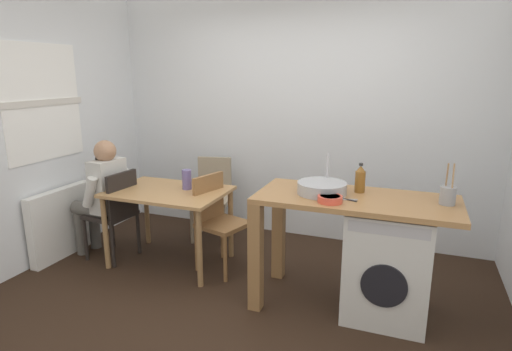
% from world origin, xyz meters
% --- Properties ---
extents(ground_plane, '(5.46, 5.46, 0.00)m').
position_xyz_m(ground_plane, '(0.00, 0.00, 0.00)').
color(ground_plane, black).
extents(wall_back, '(4.60, 0.10, 2.70)m').
position_xyz_m(wall_back, '(0.00, 1.75, 1.35)').
color(wall_back, silver).
rests_on(wall_back, ground_plane).
extents(wall_window_side, '(0.12, 3.80, 2.70)m').
position_xyz_m(wall_window_side, '(-2.15, 0.00, 1.35)').
color(wall_window_side, silver).
rests_on(wall_window_side, ground_plane).
extents(radiator, '(0.10, 0.80, 0.70)m').
position_xyz_m(radiator, '(-2.02, 0.30, 0.35)').
color(radiator, white).
rests_on(radiator, ground_plane).
extents(dining_table, '(1.10, 0.76, 0.74)m').
position_xyz_m(dining_table, '(-0.91, 0.54, 0.64)').
color(dining_table, tan).
rests_on(dining_table, ground_plane).
extents(chair_person_seat, '(0.44, 0.44, 0.90)m').
position_xyz_m(chair_person_seat, '(-1.45, 0.43, 0.51)').
color(chair_person_seat, black).
rests_on(chair_person_seat, ground_plane).
extents(chair_opposite, '(0.50, 0.50, 0.90)m').
position_xyz_m(chair_opposite, '(-0.43, 0.61, 0.51)').
color(chair_opposite, olive).
rests_on(chair_opposite, ground_plane).
extents(chair_spare_by_wall, '(0.48, 0.48, 0.90)m').
position_xyz_m(chair_spare_by_wall, '(-0.82, 1.31, 0.51)').
color(chair_spare_by_wall, gray).
rests_on(chair_spare_by_wall, ground_plane).
extents(seated_person, '(0.52, 0.53, 1.20)m').
position_xyz_m(seated_person, '(-1.61, 0.45, 0.67)').
color(seated_person, '#595651').
rests_on(seated_person, ground_plane).
extents(kitchen_counter, '(1.50, 0.68, 0.92)m').
position_xyz_m(kitchen_counter, '(0.66, 0.34, 0.76)').
color(kitchen_counter, '#9E7042').
rests_on(kitchen_counter, ground_plane).
extents(washing_machine, '(0.60, 0.61, 0.86)m').
position_xyz_m(washing_machine, '(1.14, 0.34, 0.43)').
color(washing_machine, silver).
rests_on(washing_machine, ground_plane).
extents(sink_basin, '(0.38, 0.38, 0.09)m').
position_xyz_m(sink_basin, '(0.61, 0.34, 0.97)').
color(sink_basin, '#9EA0A5').
rests_on(sink_basin, kitchen_counter).
extents(tap, '(0.02, 0.02, 0.28)m').
position_xyz_m(tap, '(0.61, 0.52, 1.06)').
color(tap, '#B2B2B7').
rests_on(tap, kitchen_counter).
extents(bottle_tall_green, '(0.08, 0.08, 0.23)m').
position_xyz_m(bottle_tall_green, '(0.88, 0.49, 1.02)').
color(bottle_tall_green, brown).
rests_on(bottle_tall_green, kitchen_counter).
extents(mixing_bowl, '(0.18, 0.18, 0.05)m').
position_xyz_m(mixing_bowl, '(0.71, 0.14, 0.95)').
color(mixing_bowl, '#D84C38').
rests_on(mixing_bowl, kitchen_counter).
extents(utensil_crock, '(0.11, 0.11, 0.30)m').
position_xyz_m(utensil_crock, '(1.50, 0.39, 0.99)').
color(utensil_crock, gray).
rests_on(utensil_crock, kitchen_counter).
extents(vase, '(0.09, 0.09, 0.19)m').
position_xyz_m(vase, '(-0.76, 0.64, 0.83)').
color(vase, slate).
rests_on(vase, dining_table).
extents(scissors, '(0.15, 0.06, 0.01)m').
position_xyz_m(scissors, '(0.82, 0.24, 0.92)').
color(scissors, '#B2B2B7').
rests_on(scissors, kitchen_counter).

